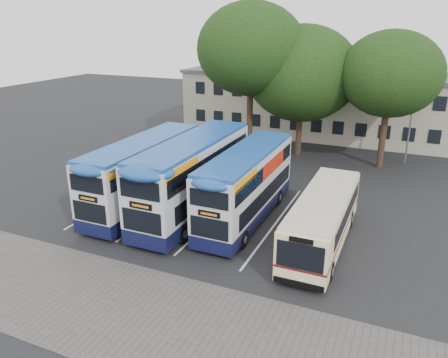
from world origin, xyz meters
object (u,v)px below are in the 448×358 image
at_px(tree_left, 251,49).
at_px(bus_dd_left, 145,171).
at_px(lamp_post, 414,101).
at_px(tree_right, 391,74).
at_px(bus_dd_mid, 194,174).
at_px(bus_dd_right, 247,182).
at_px(bus_single, 323,217).
at_px(tree_mid, 302,74).

relative_size(tree_left, bus_dd_left, 1.22).
xyz_separation_m(lamp_post, tree_right, (-1.82, -1.80, 2.11)).
relative_size(lamp_post, bus_dd_mid, 0.83).
xyz_separation_m(tree_left, bus_dd_right, (4.34, -11.97, -6.50)).
relative_size(bus_dd_left, bus_single, 1.11).
bearing_deg(bus_dd_left, bus_dd_mid, 5.55).
bearing_deg(tree_left, bus_dd_mid, -84.59).
height_order(tree_left, bus_single, tree_left).
relative_size(tree_mid, bus_dd_mid, 0.98).
distance_m(tree_right, bus_dd_right, 15.41).
bearing_deg(lamp_post, tree_left, -166.14).
bearing_deg(tree_mid, bus_dd_mid, -100.26).
relative_size(tree_right, bus_dd_right, 1.05).
distance_m(lamp_post, tree_mid, 8.85).
height_order(tree_mid, bus_dd_left, tree_mid).
bearing_deg(tree_mid, bus_dd_right, -87.66).
xyz_separation_m(tree_left, tree_right, (10.54, 1.25, -1.58)).
bearing_deg(tree_right, tree_left, -173.26).
height_order(tree_right, bus_single, tree_right).
bearing_deg(bus_dd_left, tree_right, 48.07).
bearing_deg(lamp_post, bus_dd_left, -132.33).
height_order(tree_mid, bus_dd_mid, tree_mid).
bearing_deg(lamp_post, tree_mid, -172.36).
relative_size(tree_right, bus_single, 1.13).
height_order(tree_mid, tree_right, tree_mid).
xyz_separation_m(bus_dd_right, bus_single, (4.65, -1.33, -0.72)).
xyz_separation_m(tree_left, bus_dd_mid, (1.18, -12.42, -6.27)).
bearing_deg(bus_dd_mid, tree_mid, 79.74).
relative_size(tree_mid, bus_dd_left, 1.05).
bearing_deg(bus_dd_right, lamp_post, 61.89).
bearing_deg(bus_dd_right, tree_right, 64.86).
relative_size(tree_right, bus_dd_left, 1.02).
bearing_deg(bus_dd_mid, bus_single, -6.42).
bearing_deg(tree_left, lamp_post, 13.86).
xyz_separation_m(tree_mid, bus_dd_right, (0.57, -13.87, -4.58)).
bearing_deg(tree_mid, bus_dd_left, -111.58).
relative_size(tree_left, bus_dd_mid, 1.14).
bearing_deg(tree_right, bus_dd_right, -115.14).
bearing_deg(tree_mid, tree_left, -153.28).
distance_m(tree_left, tree_right, 10.73).
distance_m(tree_mid, bus_dd_right, 14.62).
xyz_separation_m(lamp_post, bus_dd_right, (-8.02, -15.02, -2.81)).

